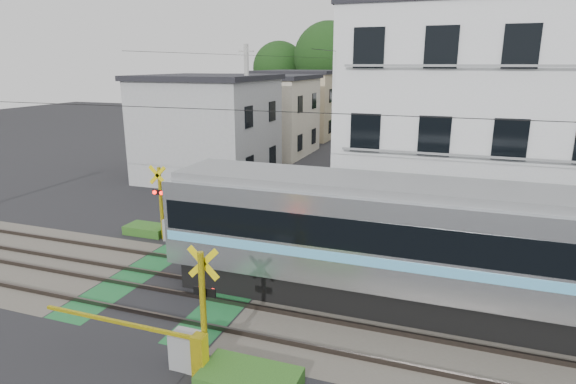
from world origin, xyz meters
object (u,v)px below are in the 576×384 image
at_px(crossing_signal_near, 188,343).
at_px(pedestrian, 373,145).
at_px(apartment_block, 471,120).
at_px(crossing_signal_far, 172,223).

bearing_deg(crossing_signal_near, pedestrian, 91.47).
bearing_deg(crossing_signal_near, apartment_block, 65.78).
height_order(crossing_signal_far, apartment_block, apartment_block).
bearing_deg(apartment_block, pedestrian, 113.99).
xyz_separation_m(apartment_block, pedestrian, (-6.64, 14.91, -3.75)).
relative_size(crossing_signal_near, pedestrian, 2.60).
height_order(crossing_signal_near, crossing_signal_far, same).
height_order(crossing_signal_near, pedestrian, crossing_signal_near).
bearing_deg(pedestrian, crossing_signal_near, 101.58).
bearing_deg(crossing_signal_far, apartment_block, 27.78).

